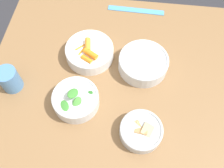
{
  "coord_description": "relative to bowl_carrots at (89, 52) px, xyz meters",
  "views": [
    {
      "loc": [
        0.04,
        -0.41,
        1.59
      ],
      "look_at": [
        -0.01,
        0.03,
        0.79
      ],
      "focal_mm": 40.0,
      "sensor_mm": 36.0,
      "label": 1
    }
  ],
  "objects": [
    {
      "name": "dining_table",
      "position": [
        0.12,
        -0.17,
        -0.15
      ],
      "size": [
        1.01,
        1.02,
        0.76
      ],
      "color": "olive",
      "rests_on": "ground_plane"
    },
    {
      "name": "cup",
      "position": [
        -0.27,
        -0.17,
        0.02
      ],
      "size": [
        0.07,
        0.07,
        0.09
      ],
      "color": "#4C7FB7",
      "rests_on": "dining_table"
    },
    {
      "name": "bowl_cookies",
      "position": [
        0.22,
        -0.3,
        -0.01
      ],
      "size": [
        0.15,
        0.15,
        0.05
      ],
      "color": "silver",
      "rests_on": "dining_table"
    },
    {
      "name": "ground_plane",
      "position": [
        0.12,
        -0.17,
        -0.79
      ],
      "size": [
        10.0,
        10.0,
        0.0
      ],
      "primitive_type": "plane",
      "color": "#2D2D33"
    },
    {
      "name": "bowl_beans_hotdog",
      "position": [
        0.22,
        -0.03,
        -0.0
      ],
      "size": [
        0.19,
        0.19,
        0.06
      ],
      "color": "silver",
      "rests_on": "dining_table"
    },
    {
      "name": "bowl_carrots",
      "position": [
        0.0,
        0.0,
        0.0
      ],
      "size": [
        0.19,
        0.19,
        0.07
      ],
      "color": "white",
      "rests_on": "dining_table"
    },
    {
      "name": "ruler",
      "position": [
        0.17,
        0.28,
        -0.03
      ],
      "size": [
        0.26,
        0.03,
        0.0
      ],
      "color": "#4C99E0",
      "rests_on": "dining_table"
    },
    {
      "name": "bowl_greens",
      "position": [
        -0.01,
        -0.21,
        0.0
      ],
      "size": [
        0.17,
        0.17,
        0.09
      ],
      "color": "silver",
      "rests_on": "dining_table"
    }
  ]
}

